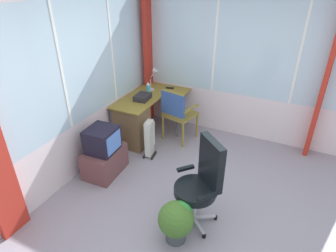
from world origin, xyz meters
name	(u,v)px	position (x,y,z in m)	size (l,w,h in m)	color
ground	(204,216)	(0.00, 0.00, -0.03)	(5.37, 5.02, 0.06)	gray
north_window_panel	(64,92)	(0.00, 2.04, 1.32)	(4.37, 0.07, 2.64)	silver
east_window_panel	(253,66)	(2.21, 0.00, 1.32)	(0.07, 4.02, 2.64)	silver
curtain_corner	(149,57)	(2.08, 1.91, 1.27)	(0.35, 0.07, 2.54)	#B22B20
curtain_east_far	(326,81)	(2.13, -1.11, 1.27)	(0.35, 0.07, 2.54)	#B22B20
desk	(134,122)	(1.09, 1.68, 0.41)	(1.38, 0.93, 0.76)	olive
desk_lamp	(155,76)	(1.85, 1.67, 1.02)	(0.22, 0.19, 0.40)	#B2B7BC
tv_remote	(170,88)	(2.00, 1.43, 0.77)	(0.04, 0.15, 0.02)	black
spray_bottle	(148,88)	(1.62, 1.68, 0.86)	(0.06, 0.06, 0.22)	#3DB7DE
paper_tray	(143,97)	(1.33, 1.63, 0.80)	(0.30, 0.23, 0.09)	#252328
wooden_armchair	(176,110)	(1.46, 1.05, 0.62)	(0.58, 0.57, 0.98)	olive
office_chair	(202,179)	(-0.09, 0.02, 0.63)	(0.59, 0.61, 1.13)	#B7B7BF
tv_on_stand	(104,154)	(0.17, 1.65, 0.34)	(0.66, 0.47, 0.77)	brown
space_heater	(150,138)	(0.87, 1.25, 0.33)	(0.28, 0.20, 0.65)	silver
potted_plant	(177,219)	(-0.49, 0.16, 0.30)	(0.41, 0.41, 0.52)	#3D4747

